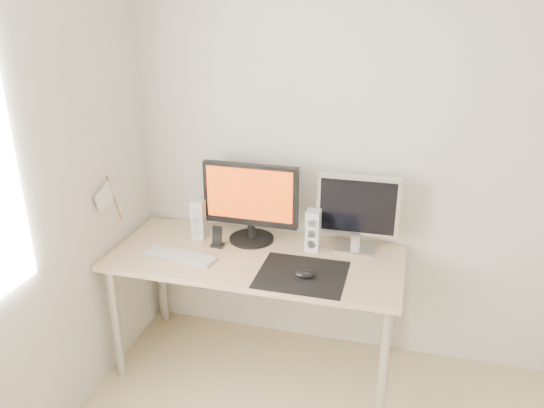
{
  "coord_description": "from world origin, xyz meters",
  "views": [
    {
      "loc": [
        -0.17,
        -1.11,
        2.07
      ],
      "look_at": [
        -0.86,
        1.46,
        1.01
      ],
      "focal_mm": 35.0,
      "sensor_mm": 36.0,
      "label": 1
    }
  ],
  "objects_px": {
    "mouse": "(305,274)",
    "second_monitor": "(358,210)",
    "speaker_right": "(313,231)",
    "main_monitor": "(251,200)",
    "speaker_left": "(199,219)",
    "desk": "(256,268)",
    "phone_dock": "(217,240)",
    "keyboard": "(180,256)"
  },
  "relations": [
    {
      "from": "mouse",
      "to": "second_monitor",
      "type": "relative_size",
      "value": 0.22
    },
    {
      "from": "mouse",
      "to": "speaker_right",
      "type": "distance_m",
      "value": 0.34
    },
    {
      "from": "main_monitor",
      "to": "second_monitor",
      "type": "distance_m",
      "value": 0.6
    },
    {
      "from": "main_monitor",
      "to": "speaker_left",
      "type": "distance_m",
      "value": 0.34
    },
    {
      "from": "main_monitor",
      "to": "second_monitor",
      "type": "height_order",
      "value": "main_monitor"
    },
    {
      "from": "desk",
      "to": "main_monitor",
      "type": "bearing_deg",
      "value": 114.64
    },
    {
      "from": "main_monitor",
      "to": "speaker_right",
      "type": "relative_size",
      "value": 2.33
    },
    {
      "from": "mouse",
      "to": "speaker_right",
      "type": "xyz_separation_m",
      "value": [
        -0.02,
        0.32,
        0.1
      ]
    },
    {
      "from": "desk",
      "to": "speaker_right",
      "type": "height_order",
      "value": "speaker_right"
    },
    {
      "from": "mouse",
      "to": "main_monitor",
      "type": "bearing_deg",
      "value": 138.27
    },
    {
      "from": "phone_dock",
      "to": "main_monitor",
      "type": "bearing_deg",
      "value": 36.94
    },
    {
      "from": "main_monitor",
      "to": "phone_dock",
      "type": "distance_m",
      "value": 0.3
    },
    {
      "from": "desk",
      "to": "speaker_left",
      "type": "relative_size",
      "value": 6.79
    },
    {
      "from": "keyboard",
      "to": "desk",
      "type": "bearing_deg",
      "value": 17.41
    },
    {
      "from": "desk",
      "to": "phone_dock",
      "type": "xyz_separation_m",
      "value": [
        -0.24,
        0.05,
        0.12
      ]
    },
    {
      "from": "mouse",
      "to": "phone_dock",
      "type": "height_order",
      "value": "phone_dock"
    },
    {
      "from": "desk",
      "to": "phone_dock",
      "type": "height_order",
      "value": "phone_dock"
    },
    {
      "from": "mouse",
      "to": "keyboard",
      "type": "height_order",
      "value": "mouse"
    },
    {
      "from": "mouse",
      "to": "phone_dock",
      "type": "xyz_separation_m",
      "value": [
        -0.55,
        0.23,
        0.02
      ]
    },
    {
      "from": "mouse",
      "to": "desk",
      "type": "xyz_separation_m",
      "value": [
        -0.31,
        0.17,
        -0.1
      ]
    },
    {
      "from": "mouse",
      "to": "keyboard",
      "type": "distance_m",
      "value": 0.71
    },
    {
      "from": "phone_dock",
      "to": "speaker_right",
      "type": "bearing_deg",
      "value": 10.48
    },
    {
      "from": "main_monitor",
      "to": "second_monitor",
      "type": "xyz_separation_m",
      "value": [
        0.6,
        0.05,
        -0.01
      ]
    },
    {
      "from": "speaker_left",
      "to": "speaker_right",
      "type": "height_order",
      "value": "same"
    },
    {
      "from": "second_monitor",
      "to": "phone_dock",
      "type": "xyz_separation_m",
      "value": [
        -0.76,
        -0.17,
        -0.2
      ]
    },
    {
      "from": "keyboard",
      "to": "mouse",
      "type": "bearing_deg",
      "value": -4.08
    },
    {
      "from": "speaker_left",
      "to": "second_monitor",
      "type": "bearing_deg",
      "value": 4.99
    },
    {
      "from": "phone_dock",
      "to": "keyboard",
      "type": "bearing_deg",
      "value": -130.67
    },
    {
      "from": "mouse",
      "to": "second_monitor",
      "type": "distance_m",
      "value": 0.5
    },
    {
      "from": "desk",
      "to": "main_monitor",
      "type": "distance_m",
      "value": 0.38
    },
    {
      "from": "mouse",
      "to": "speaker_right",
      "type": "height_order",
      "value": "speaker_right"
    },
    {
      "from": "second_monitor",
      "to": "keyboard",
      "type": "xyz_separation_m",
      "value": [
        -0.91,
        -0.34,
        -0.23
      ]
    },
    {
      "from": "mouse",
      "to": "speaker_left",
      "type": "xyz_separation_m",
      "value": [
        -0.7,
        0.32,
        0.1
      ]
    },
    {
      "from": "main_monitor",
      "to": "keyboard",
      "type": "height_order",
      "value": "main_monitor"
    },
    {
      "from": "second_monitor",
      "to": "speaker_left",
      "type": "distance_m",
      "value": 0.92
    },
    {
      "from": "second_monitor",
      "to": "desk",
      "type": "bearing_deg",
      "value": -157.01
    },
    {
      "from": "main_monitor",
      "to": "speaker_right",
      "type": "height_order",
      "value": "main_monitor"
    },
    {
      "from": "desk",
      "to": "second_monitor",
      "type": "relative_size",
      "value": 3.55
    },
    {
      "from": "phone_dock",
      "to": "speaker_left",
      "type": "bearing_deg",
      "value": 147.76
    },
    {
      "from": "speaker_right",
      "to": "phone_dock",
      "type": "height_order",
      "value": "speaker_right"
    },
    {
      "from": "mouse",
      "to": "desk",
      "type": "height_order",
      "value": "mouse"
    },
    {
      "from": "speaker_left",
      "to": "keyboard",
      "type": "distance_m",
      "value": 0.29
    }
  ]
}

